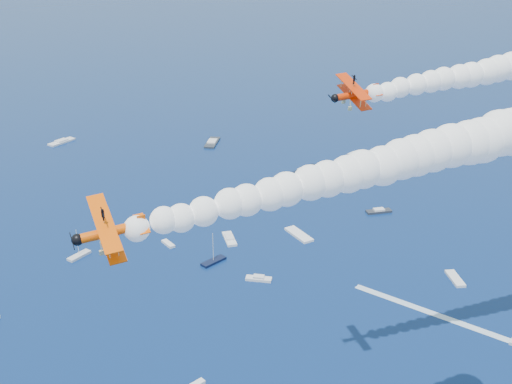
{
  "coord_description": "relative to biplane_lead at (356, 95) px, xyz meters",
  "views": [
    {
      "loc": [
        -2.93,
        -59.72,
        86.14
      ],
      "look_at": [
        -0.93,
        20.25,
        51.28
      ],
      "focal_mm": 45.05,
      "sensor_mm": 36.0,
      "label": 1
    }
  ],
  "objects": [
    {
      "name": "biplane_lead",
      "position": [
        0.0,
        0.0,
        0.0
      ],
      "size": [
        10.56,
        12.18,
        7.98
      ],
      "primitive_type": null,
      "rotation": [
        -0.23,
        0.07,
        3.44
      ],
      "color": "red"
    },
    {
      "name": "biplane_trail",
      "position": [
        -32.22,
        -35.75,
        -5.42
      ],
      "size": [
        11.28,
        12.79,
        8.71
      ],
      "primitive_type": null,
      "rotation": [
        -0.32,
        0.07,
        3.52
      ],
      "color": "#FF5705"
    },
    {
      "name": "smoke_trail_lead",
      "position": [
        27.69,
        8.62,
        2.2
      ],
      "size": [
        60.22,
        37.75,
        10.96
      ],
      "primitive_type": null,
      "rotation": [
        0.0,
        0.0,
        3.44
      ],
      "color": "white"
    },
    {
      "name": "smoke_trail_trail",
      "position": [
        -5.22,
        -25.17,
        -3.22
      ],
      "size": [
        60.51,
        43.86,
        10.96
      ],
      "primitive_type": null,
      "rotation": [
        0.0,
        0.0,
        3.52
      ],
      "color": "white"
    },
    {
      "name": "spectator_boats",
      "position": [
        -11.61,
        79.53,
        -59.64
      ],
      "size": [
        226.31,
        158.07,
        0.7
      ],
      "color": "white",
      "rests_on": "ground"
    },
    {
      "name": "boat_wakes",
      "position": [
        -35.4,
        7.06,
        -59.96
      ],
      "size": [
        138.66,
        64.2,
        0.04
      ],
      "color": "white",
      "rests_on": "ground"
    }
  ]
}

